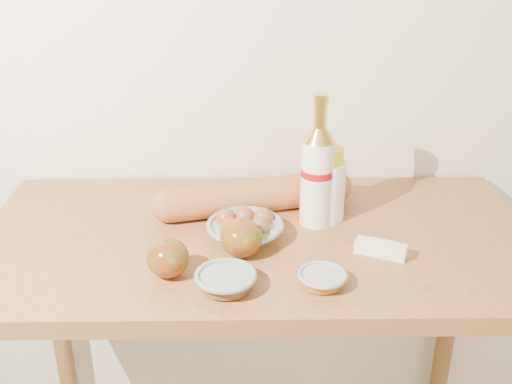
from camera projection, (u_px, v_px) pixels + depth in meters
back_wall at (254, 20)px, 1.52m from camera, size 3.50×0.02×2.60m
table at (256, 283)px, 1.45m from camera, size 1.20×0.60×0.90m
bourbon_bottle at (317, 173)px, 1.40m from camera, size 0.10×0.10×0.30m
cream_bottle at (326, 186)px, 1.44m from camera, size 0.10×0.10×0.17m
egg_bowl at (245, 228)px, 1.38m from camera, size 0.17×0.17×0.06m
baguette at (254, 196)px, 1.48m from camera, size 0.48×0.19×0.08m
apple_redgreen_front at (168, 258)px, 1.24m from camera, size 0.11×0.11×0.08m
apple_redgreen_right at (241, 238)px, 1.31m from camera, size 0.11×0.11×0.08m
sugar_bowl at (226, 280)px, 1.21m from camera, size 0.13×0.13×0.03m
syrup_bowl at (322, 279)px, 1.22m from camera, size 0.12×0.12×0.03m
butter_stick at (381, 249)px, 1.32m from camera, size 0.11×0.07×0.03m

